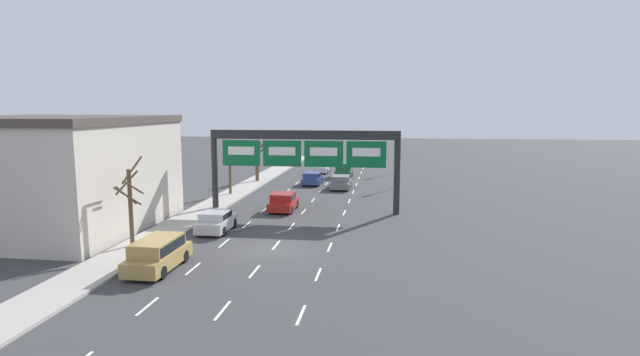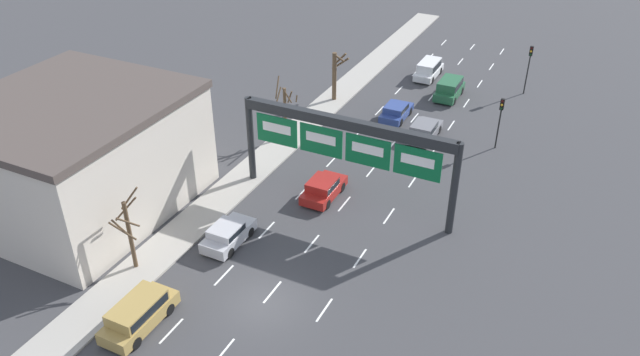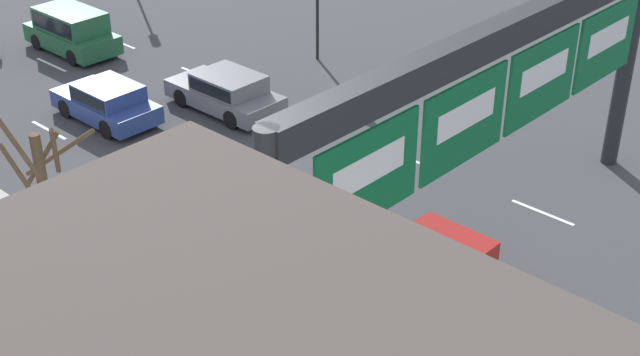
{
  "view_description": "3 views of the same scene",
  "coord_description": "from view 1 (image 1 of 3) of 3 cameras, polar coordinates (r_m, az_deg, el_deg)",
  "views": [
    {
      "loc": [
        6.68,
        -27.95,
        8.35
      ],
      "look_at": [
        1.35,
        10.87,
        2.79
      ],
      "focal_mm": 28.0,
      "sensor_mm": 36.0,
      "label": 1
    },
    {
      "loc": [
        14.27,
        -21.88,
        24.27
      ],
      "look_at": [
        -0.56,
        8.3,
        3.46
      ],
      "focal_mm": 35.0,
      "sensor_mm": 36.0,
      "label": 2
    },
    {
      "loc": [
        -16.92,
        1.02,
        13.32
      ],
      "look_at": [
        -1.49,
        15.23,
        1.51
      ],
      "focal_mm": 50.0,
      "sensor_mm": 36.0,
      "label": 3
    }
  ],
  "objects": [
    {
      "name": "tree_bare_second",
      "position": [
        56.45,
        -7.14,
        2.23
      ],
      "size": [
        1.91,
        1.97,
        4.62
      ],
      "color": "brown",
      "rests_on": "sidewalk_left"
    },
    {
      "name": "sign_gantry",
      "position": [
        39.64,
        -1.92,
        3.41
      ],
      "size": [
        15.29,
        0.7,
        6.55
      ],
      "color": "#232628",
      "rests_on": "ground_plane"
    },
    {
      "name": "ground_plane",
      "position": [
        29.93,
        -5.46,
        -8.16
      ],
      "size": [
        220.0,
        220.0,
        0.0
      ],
      "primitive_type": "plane",
      "color": "#3D3D3F"
    },
    {
      "name": "car_silver",
      "position": [
        34.5,
        -11.77,
        -4.8
      ],
      "size": [
        1.86,
        3.9,
        1.43
      ],
      "color": "#B7B7BC",
      "rests_on": "ground_plane"
    },
    {
      "name": "tree_bare_closest",
      "position": [
        31.58,
        -20.87,
        -2.54
      ],
      "size": [
        1.98,
        2.0,
        5.34
      ],
      "color": "brown",
      "rests_on": "sidewalk_left"
    },
    {
      "name": "sidewalk_left",
      "position": [
        32.64,
        -19.38,
        -7.08
      ],
      "size": [
        2.8,
        110.0,
        0.15
      ],
      "color": "#A8A399",
      "rests_on": "ground_plane"
    },
    {
      "name": "car_blue",
      "position": [
        54.25,
        -0.88,
        0.0
      ],
      "size": [
        1.89,
        4.01,
        1.36
      ],
      "color": "navy",
      "rests_on": "ground_plane"
    },
    {
      "name": "traffic_light_near_gantry",
      "position": [
        63.68,
        8.62,
        3.47
      ],
      "size": [
        0.3,
        0.35,
        4.67
      ],
      "color": "black",
      "rests_on": "ground_plane"
    },
    {
      "name": "suv_white",
      "position": [
        64.35,
        0.2,
        1.47
      ],
      "size": [
        1.83,
        4.53,
        1.69
      ],
      "color": "silver",
      "rests_on": "ground_plane"
    },
    {
      "name": "car_grey",
      "position": [
        51.5,
        2.37,
        -0.42
      ],
      "size": [
        1.95,
        4.37,
        1.39
      ],
      "color": "slate",
      "rests_on": "ground_plane"
    },
    {
      "name": "suv_green",
      "position": [
        60.18,
        2.76,
        1.03
      ],
      "size": [
        1.94,
        4.24,
        1.77
      ],
      "color": "#235B38",
      "rests_on": "ground_plane"
    },
    {
      "name": "suv_gold",
      "position": [
        27.36,
        -18.05,
        -8.08
      ],
      "size": [
        1.92,
        4.54,
        1.65
      ],
      "color": "#A88947",
      "rests_on": "ground_plane"
    },
    {
      "name": "traffic_light_mid_block",
      "position": [
        51.9,
        8.75,
        2.15
      ],
      "size": [
        0.3,
        0.35,
        4.28
      ],
      "color": "black",
      "rests_on": "ground_plane"
    },
    {
      "name": "car_red",
      "position": [
        40.68,
        -4.21,
        -2.66
      ],
      "size": [
        1.92,
        4.08,
        1.48
      ],
      "color": "maroon",
      "rests_on": "ground_plane"
    },
    {
      "name": "tree_bare_third",
      "position": [
        48.28,
        -10.22,
        1.34
      ],
      "size": [
        2.12,
        2.1,
        5.16
      ],
      "color": "brown",
      "rests_on": "sidewalk_left"
    },
    {
      "name": "building_near",
      "position": [
        38.9,
        -28.2,
        0.52
      ],
      "size": [
        12.95,
        14.04,
        7.75
      ],
      "color": "beige",
      "rests_on": "ground_plane"
    },
    {
      "name": "lane_dashes",
      "position": [
        42.81,
        -1.32,
        -3.17
      ],
      "size": [
        6.72,
        67.0,
        0.01
      ],
      "color": "white",
      "rests_on": "ground_plane"
    }
  ]
}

